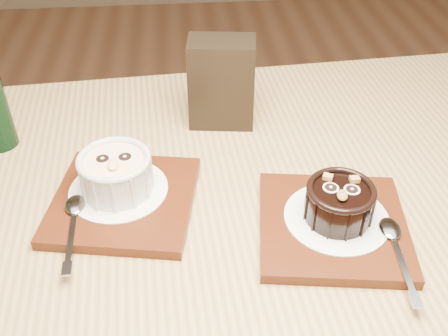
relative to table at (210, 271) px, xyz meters
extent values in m
cube|color=olive|center=(0.00, 0.00, 0.07)|extent=(1.25, 0.88, 0.04)
cylinder|color=olive|center=(0.53, 0.39, -0.30)|extent=(0.06, 0.06, 0.71)
cube|color=#4C1E0C|center=(-0.11, 0.05, 0.10)|extent=(0.21, 0.21, 0.01)
cylinder|color=white|center=(-0.12, 0.06, 0.11)|extent=(0.13, 0.13, 0.00)
cylinder|color=silver|center=(-0.12, 0.06, 0.13)|extent=(0.09, 0.09, 0.05)
cylinder|color=#FFE19B|center=(-0.12, 0.06, 0.15)|extent=(0.08, 0.08, 0.00)
torus|color=silver|center=(-0.12, 0.06, 0.16)|extent=(0.09, 0.09, 0.01)
cylinder|color=black|center=(-0.13, 0.06, 0.16)|extent=(0.02, 0.02, 0.00)
cylinder|color=black|center=(-0.10, 0.06, 0.16)|extent=(0.02, 0.02, 0.00)
ellipsoid|color=#E9C988|center=(-0.11, 0.04, 0.16)|extent=(0.02, 0.02, 0.01)
cube|color=#4C1E0C|center=(0.15, -0.02, 0.10)|extent=(0.20, 0.20, 0.01)
cylinder|color=white|center=(0.16, -0.02, 0.11)|extent=(0.13, 0.13, 0.00)
cylinder|color=black|center=(0.16, -0.02, 0.13)|extent=(0.08, 0.08, 0.04)
cylinder|color=black|center=(0.16, -0.02, 0.15)|extent=(0.07, 0.07, 0.00)
torus|color=black|center=(0.16, -0.02, 0.15)|extent=(0.08, 0.08, 0.01)
cylinder|color=black|center=(0.15, -0.01, 0.15)|extent=(0.02, 0.02, 0.00)
cylinder|color=black|center=(0.17, -0.02, 0.15)|extent=(0.02, 0.02, 0.00)
ellipsoid|color=brown|center=(0.15, -0.03, 0.15)|extent=(0.02, 0.02, 0.01)
cube|color=olive|center=(0.15, 0.00, 0.15)|extent=(0.01, 0.01, 0.01)
cube|color=olive|center=(0.18, 0.00, 0.15)|extent=(0.01, 0.01, 0.01)
cube|color=black|center=(0.04, 0.23, 0.16)|extent=(0.11, 0.07, 0.14)
camera|label=1|loc=(-0.02, -0.47, 0.56)|focal=42.00mm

